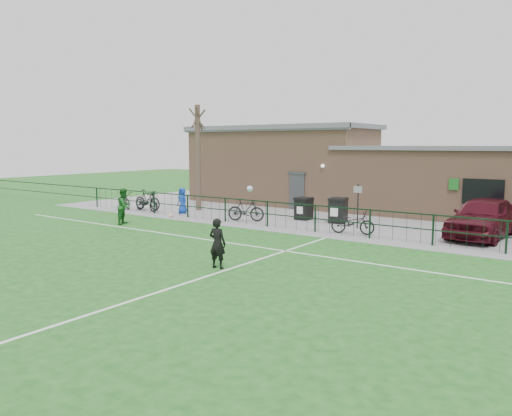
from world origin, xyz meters
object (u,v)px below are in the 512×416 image
Objects in this scene: bicycle_c at (147,202)px; outfield_player at (124,206)px; bicycle_a at (124,200)px; ball_ground at (171,215)px; bicycle_e at (353,223)px; wheelie_bin_left at (304,209)px; bare_tree at (198,158)px; wheelie_bin_right at (338,211)px; car_maroon at (483,217)px; spectator_child at (182,201)px; sign_post at (358,206)px; bicycle_d at (246,210)px; bicycle_b at (147,200)px.

bicycle_c is 1.13× the size of outfield_player.
bicycle_a reaches higher than ball_ground.
bicycle_c reaches higher than bicycle_e.
wheelie_bin_left is at bearing 28.57° from ball_ground.
bare_tree is at bearing -18.96° from outfield_player.
wheelie_bin_left is 4.38× the size of ball_ground.
car_maroon is (6.50, -0.03, 0.27)m from wheelie_bin_right.
ball_ground is (0.25, 2.80, -0.74)m from outfield_player.
bicycle_c is 1.37× the size of spectator_child.
wheelie_bin_left is 9.20m from bicycle_c.
car_maroon is (8.37, 0.02, 0.32)m from wheelie_bin_left.
bicycle_a is at bearing -152.80° from bare_tree.
wheelie_bin_right is 1.74m from sign_post.
sign_post is at bearing -96.76° from bicycle_d.
ball_ground is (0.74, -2.98, -2.88)m from bare_tree.
bicycle_d is at bearing -133.03° from wheelie_bin_left.
bare_tree is at bearing 67.05° from bicycle_e.
outfield_player is at bearing -151.47° from sign_post.
bare_tree reaches higher than sign_post.
bicycle_b is at bearing -174.83° from sign_post.
wheelie_bin_right reaches higher than bicycle_c.
sign_post is 10.94m from outfield_player.
bicycle_d reaches higher than bicycle_a.
bicycle_d is 1.01× the size of bicycle_e.
bicycle_a is at bearing 78.05° from bicycle_e.
outfield_player is at bearing -153.39° from wheelie_bin_right.
bicycle_c is at bearing 73.20° from bicycle_d.
wheelie_bin_right is 11.30m from bicycle_b.
spectator_child is at bearing -89.40° from bicycle_b.
wheelie_bin_left is 0.53× the size of bicycle_a.
sign_post reaches higher than bicycle_d.
wheelie_bin_left is (6.80, 0.32, -2.46)m from bare_tree.
bicycle_c is (0.35, -0.39, -0.08)m from bicycle_b.
spectator_child reaches higher than bicycle_e.
ball_ground is (0.50, -1.40, -0.61)m from spectator_child.
bicycle_a is (-10.80, -2.38, -0.01)m from wheelie_bin_left.
outfield_player reaches higher than bicycle_e.
bare_tree is 5.32× the size of wheelie_bin_right.
spectator_child is at bearing -20.36° from outfield_player.
bicycle_b is 1.38× the size of spectator_child.
bare_tree reaches higher than car_maroon.
bicycle_c is at bearing -167.35° from car_maroon.
bicycle_e is 1.08× the size of outfield_player.
bicycle_d is at bearing -167.33° from sign_post.
spectator_child is at bearing -174.05° from sign_post.
bare_tree is 5.82× the size of wheelie_bin_left.
car_maroon is at bearing 2.10° from wheelie_bin_left.
bare_tree is 4.24× the size of spectator_child.
sign_post is 14.19m from bicycle_a.
bicycle_e is 10.74m from outfield_player.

